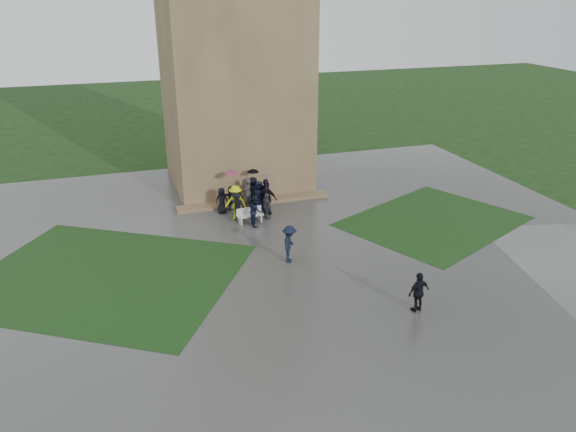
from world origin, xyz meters
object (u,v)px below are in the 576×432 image
object	(u,v)px
bench	(250,215)
pedestrian_near	(419,292)
pedestrian_mid	(290,244)
tower	(232,36)

from	to	relation	value
bench	pedestrian_near	size ratio (longest dim) A/B	0.88
pedestrian_mid	bench	bearing A→B (deg)	33.14
bench	pedestrian_mid	distance (m)	5.10
bench	pedestrian_mid	bearing A→B (deg)	-90.46
tower	pedestrian_near	world-z (taller)	tower
tower	pedestrian_near	distance (m)	19.71
tower	pedestrian_mid	world-z (taller)	tower
tower	bench	distance (m)	11.14
bench	pedestrian_mid	xyz separation A→B (m)	(0.57, -5.05, 0.46)
pedestrian_mid	pedestrian_near	bearing A→B (deg)	-121.82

